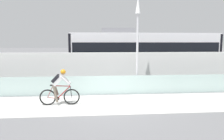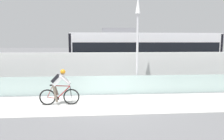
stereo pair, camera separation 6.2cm
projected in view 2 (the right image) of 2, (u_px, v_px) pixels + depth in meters
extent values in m
plane|color=slate|center=(109.00, 104.00, 9.98)|extent=(200.00, 200.00, 0.00)
cube|color=beige|center=(109.00, 104.00, 9.98)|extent=(32.00, 3.20, 0.01)
cube|color=#ADC6C1|center=(107.00, 85.00, 11.74)|extent=(32.00, 0.05, 1.00)
cube|color=silver|center=(105.00, 70.00, 13.45)|extent=(32.00, 0.36, 2.16)
cube|color=#595654|center=(103.00, 80.00, 16.04)|extent=(32.00, 0.08, 0.01)
cube|color=#595654|center=(103.00, 77.00, 17.46)|extent=(32.00, 0.08, 0.01)
cube|color=silver|center=(144.00, 54.00, 16.76)|extent=(11.00, 2.50, 3.10)
cube|color=black|center=(144.00, 49.00, 16.72)|extent=(10.56, 2.54, 1.04)
cube|color=orange|center=(143.00, 72.00, 16.94)|extent=(10.78, 2.53, 0.28)
cube|color=slate|center=(118.00, 31.00, 16.38)|extent=(2.40, 1.10, 0.36)
cube|color=#232326|center=(98.00, 74.00, 16.67)|extent=(1.40, 1.88, 0.20)
cylinder|color=black|center=(98.00, 76.00, 15.97)|extent=(0.60, 0.10, 0.60)
cylinder|color=black|center=(98.00, 74.00, 17.39)|extent=(0.60, 0.10, 0.60)
cube|color=#232326|center=(187.00, 73.00, 17.24)|extent=(1.40, 1.88, 0.20)
cylinder|color=black|center=(191.00, 75.00, 16.54)|extent=(0.60, 0.10, 0.60)
cylinder|color=black|center=(184.00, 73.00, 17.96)|extent=(0.60, 0.10, 0.60)
cube|color=black|center=(72.00, 54.00, 16.32)|extent=(0.16, 2.54, 2.94)
cube|color=black|center=(212.00, 53.00, 17.21)|extent=(0.16, 2.54, 2.94)
torus|color=black|center=(71.00, 97.00, 9.79)|extent=(0.72, 0.06, 0.72)
cylinder|color=#99999E|center=(71.00, 97.00, 9.79)|extent=(0.07, 0.10, 0.07)
torus|color=black|center=(47.00, 97.00, 9.71)|extent=(0.72, 0.06, 0.72)
cylinder|color=#99999E|center=(47.00, 97.00, 9.71)|extent=(0.07, 0.10, 0.07)
cylinder|color=maroon|center=(64.00, 92.00, 9.74)|extent=(0.60, 0.04, 0.58)
cylinder|color=maroon|center=(55.00, 92.00, 9.71)|extent=(0.22, 0.04, 0.59)
cylinder|color=maroon|center=(61.00, 86.00, 9.69)|extent=(0.76, 0.04, 0.07)
cylinder|color=maroon|center=(52.00, 98.00, 9.73)|extent=(0.43, 0.03, 0.09)
cylinder|color=maroon|center=(50.00, 92.00, 9.69)|extent=(0.27, 0.02, 0.53)
cylinder|color=black|center=(71.00, 91.00, 9.76)|extent=(0.08, 0.03, 0.49)
cube|color=black|center=(53.00, 85.00, 9.66)|extent=(0.24, 0.10, 0.05)
cylinder|color=black|center=(70.00, 84.00, 9.71)|extent=(0.03, 0.58, 0.03)
cylinder|color=#262628|center=(57.00, 98.00, 9.75)|extent=(0.18, 0.02, 0.18)
cube|color=silver|center=(58.00, 80.00, 9.65)|extent=(0.50, 0.28, 0.51)
cube|color=black|center=(55.00, 78.00, 9.63)|extent=(0.38, 0.30, 0.38)
sphere|color=#997051|center=(63.00, 73.00, 9.63)|extent=(0.20, 0.20, 0.20)
sphere|color=orange|center=(63.00, 72.00, 9.62)|extent=(0.23, 0.23, 0.23)
cylinder|color=silver|center=(65.00, 81.00, 9.52)|extent=(0.41, 0.08, 0.41)
cylinder|color=silver|center=(66.00, 79.00, 9.84)|extent=(0.41, 0.08, 0.41)
cylinder|color=#726656|center=(55.00, 94.00, 9.62)|extent=(0.25, 0.11, 0.79)
cylinder|color=#726656|center=(56.00, 90.00, 9.78)|extent=(0.25, 0.11, 0.52)
cylinder|color=gray|center=(137.00, 91.00, 12.23)|extent=(0.24, 0.24, 0.20)
cylinder|color=silver|center=(137.00, 53.00, 11.96)|extent=(0.12, 0.12, 4.20)
cone|color=white|center=(138.00, 5.00, 11.64)|extent=(0.28, 0.28, 0.90)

